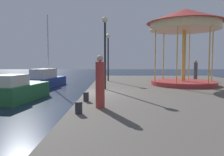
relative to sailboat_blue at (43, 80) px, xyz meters
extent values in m
plane|color=#162338|center=(5.21, -9.14, -0.69)|extent=(120.00, 120.00, 0.00)
cube|color=#5B564F|center=(11.88, -9.14, -0.29)|extent=(13.33, 28.77, 0.80)
cube|color=navy|center=(0.00, -0.03, -0.24)|extent=(2.98, 7.33, 0.90)
cube|color=beige|center=(0.01, 0.07, 0.67)|extent=(1.83, 3.30, 0.93)
cylinder|color=silver|center=(0.16, 1.15, 3.40)|extent=(0.12, 0.12, 6.38)
cylinder|color=silver|center=(-0.06, -0.44, 1.11)|extent=(0.51, 3.19, 0.08)
cube|color=#236638|center=(0.65, -7.07, -0.17)|extent=(2.73, 4.78, 1.04)
cube|color=beige|center=(0.50, -8.01, 0.69)|extent=(1.73, 2.19, 0.68)
cube|color=#4C6070|center=(0.66, -7.03, 0.83)|extent=(1.23, 0.29, 0.30)
cylinder|color=#B23333|center=(11.99, -5.35, 0.26)|extent=(4.67, 4.67, 0.30)
cylinder|color=gold|center=(11.99, -5.35, 2.25)|extent=(0.28, 0.28, 3.69)
cylinder|color=#F2E099|center=(11.99, -5.35, 4.35)|extent=(4.93, 4.93, 0.50)
cone|color=#C63D38|center=(11.99, -5.35, 5.11)|extent=(5.47, 5.47, 1.03)
cylinder|color=gold|center=(14.08, -5.35, 2.25)|extent=(0.08, 0.08, 3.69)
cylinder|color=gold|center=(13.03, -3.54, 2.25)|extent=(0.08, 0.08, 3.69)
cylinder|color=gold|center=(10.95, -3.54, 2.25)|extent=(0.08, 0.08, 3.69)
cylinder|color=gold|center=(9.90, -5.35, 2.25)|extent=(0.08, 0.08, 3.69)
cylinder|color=gold|center=(10.95, -7.16, 2.25)|extent=(0.08, 0.08, 3.69)
cylinder|color=gold|center=(13.03, -7.16, 2.25)|extent=(0.08, 0.08, 3.69)
cylinder|color=black|center=(6.31, -7.70, 2.16)|extent=(0.12, 0.12, 4.10)
sphere|color=#F9E5B2|center=(6.31, -7.70, 4.40)|extent=(0.36, 0.36, 0.36)
cylinder|color=black|center=(6.40, -1.95, 2.00)|extent=(0.12, 0.12, 3.78)
sphere|color=#F9E5B2|center=(6.40, -1.95, 4.07)|extent=(0.36, 0.36, 0.36)
cylinder|color=#2D2D33|center=(5.65, -14.06, 0.31)|extent=(0.24, 0.24, 0.40)
cylinder|color=#2D2D33|center=(5.62, -11.84, 0.31)|extent=(0.24, 0.24, 0.40)
cylinder|color=#2D2D33|center=(5.75, -2.06, 0.31)|extent=(0.24, 0.24, 0.40)
cylinder|color=#514C56|center=(14.50, -1.21, 0.93)|extent=(0.34, 0.34, 1.64)
sphere|color=tan|center=(14.50, -1.21, 1.88)|extent=(0.24, 0.24, 0.24)
cylinder|color=#B23833|center=(6.30, -13.13, 0.97)|extent=(0.34, 0.34, 1.71)
sphere|color=tan|center=(6.30, -13.13, 1.94)|extent=(0.24, 0.24, 0.24)
camera|label=1|loc=(6.74, -20.99, 1.82)|focal=34.23mm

